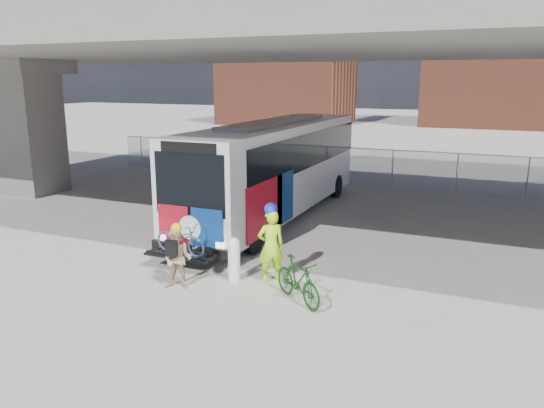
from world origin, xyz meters
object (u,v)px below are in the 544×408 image
Objects in this scene: cyclist_hivis at (271,244)px; bus at (275,162)px; cyclist_tan at (177,258)px; bollard at (234,258)px; bike_parked at (298,281)px.

bus is at bearing -108.18° from cyclist_hivis.
bus is 7.85m from cyclist_tan.
cyclist_hivis is (0.89, 0.37, 0.39)m from bollard.
bus is 7.10× the size of bike_parked.
bike_parked is at bearing 98.59° from cyclist_hivis.
cyclist_hivis reaches higher than cyclist_tan.
cyclist_hivis is 2.40m from cyclist_tan.
bollard is at bearing 109.44° from bike_parked.
cyclist_tan reaches higher than bollard.
cyclist_tan is (-1.95, -1.38, -0.21)m from cyclist_hivis.
bollard is 2.11m from bike_parked.
bus is 7.54× the size of cyclist_tan.
cyclist_hivis is at bearing -67.65° from bus.
bus is at bearing 82.32° from cyclist_tan.
bike_parked is (2.02, -0.61, -0.09)m from bollard.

